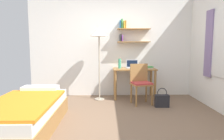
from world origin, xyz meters
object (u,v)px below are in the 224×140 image
object	(u,v)px
desk	(134,74)
laptop	(132,66)
bed	(25,114)
desk_chair	(141,82)
standing_lamp	(99,35)
book_stack	(149,67)
water_bottle	(120,64)
handbag	(162,100)

from	to	relation	value
desk	laptop	distance (m)	0.22
bed	desk	world-z (taller)	desk
desk_chair	standing_lamp	size ratio (longest dim) A/B	0.51
book_stack	water_bottle	bearing A→B (deg)	179.63
water_bottle	book_stack	distance (m)	0.75
book_stack	handbag	world-z (taller)	book_stack
desk	book_stack	bearing A→B (deg)	-0.62
desk	desk_chair	xyz separation A→B (m)	(0.08, -0.50, -0.10)
water_bottle	handbag	size ratio (longest dim) A/B	0.58
bed	book_stack	size ratio (longest dim) A/B	9.43
water_bottle	handbag	xyz separation A→B (m)	(0.86, -0.80, -0.73)
desk	book_stack	distance (m)	0.41
desk	water_bottle	world-z (taller)	water_bottle
desk	standing_lamp	xyz separation A→B (m)	(-0.86, -0.15, 0.95)
book_stack	bed	bearing A→B (deg)	-140.70
bed	desk	bearing A→B (deg)	44.38
book_stack	handbag	bearing A→B (deg)	-81.38
water_bottle	bed	bearing A→B (deg)	-129.71
handbag	bed	bearing A→B (deg)	-155.56
desk	desk_chair	world-z (taller)	desk_chair
desk_chair	handbag	bearing A→B (deg)	-35.67
desk_chair	water_bottle	distance (m)	0.77
bed	laptop	distance (m)	2.83
desk	desk_chair	size ratio (longest dim) A/B	1.17
desk	book_stack	world-z (taller)	book_stack
desk_chair	standing_lamp	bearing A→B (deg)	159.51
desk	book_stack	xyz separation A→B (m)	(0.38, -0.00, 0.17)
desk_chair	laptop	size ratio (longest dim) A/B	2.95
bed	standing_lamp	size ratio (longest dim) A/B	1.10
laptop	water_bottle	world-z (taller)	water_bottle
desk	standing_lamp	distance (m)	1.29
desk	handbag	world-z (taller)	desk
bed	handbag	world-z (taller)	bed
bed	standing_lamp	bearing A→B (deg)	58.36
laptop	water_bottle	xyz separation A→B (m)	(-0.33, -0.09, 0.07)
book_stack	desk_chair	bearing A→B (deg)	-120.56
desk	laptop	size ratio (longest dim) A/B	3.45
standing_lamp	book_stack	distance (m)	1.47
water_bottle	standing_lamp	bearing A→B (deg)	-163.62
desk	standing_lamp	world-z (taller)	standing_lamp
standing_lamp	handbag	bearing A→B (deg)	-25.55
standing_lamp	water_bottle	bearing A→B (deg)	16.38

